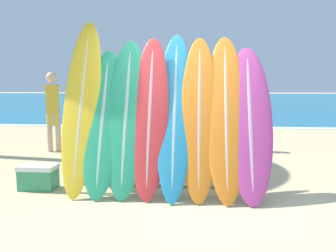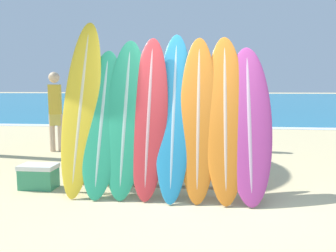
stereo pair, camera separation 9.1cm
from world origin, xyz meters
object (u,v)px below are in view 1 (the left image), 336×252
(surfboard_slot_6, at_px, (226,115))
(person_far_left, at_px, (148,104))
(surfboard_slot_7, at_px, (250,121))
(surfboard_slot_0, at_px, (82,105))
(surfboard_slot_5, at_px, (199,115))
(surfboard_slot_3, at_px, (150,115))
(surfboard_slot_4, at_px, (175,112))
(person_near_water, at_px, (53,109))
(surfboard_slot_1, at_px, (103,121))
(person_mid_beach, at_px, (231,115))
(surfboard_slot_2, at_px, (126,116))
(surfboard_rack, at_px, (163,162))
(cooler_box, at_px, (38,177))

(surfboard_slot_6, bearing_deg, person_far_left, 108.39)
(surfboard_slot_7, bearing_deg, surfboard_slot_0, 178.44)
(surfboard_slot_5, bearing_deg, surfboard_slot_3, -178.20)
(surfboard_slot_5, xyz_separation_m, person_far_left, (-1.56, 5.77, -0.16))
(surfboard_slot_0, relative_size, surfboard_slot_4, 1.08)
(surfboard_slot_6, bearing_deg, person_near_water, 143.32)
(surfboard_slot_1, bearing_deg, person_mid_beach, 57.19)
(surfboard_slot_3, bearing_deg, surfboard_slot_2, -179.71)
(surfboard_rack, xyz_separation_m, surfboard_slot_7, (1.16, 0.06, 0.57))
(surfboard_rack, bearing_deg, cooler_box, 176.58)
(surfboard_rack, relative_size, surfboard_slot_2, 1.24)
(surfboard_slot_1, relative_size, surfboard_slot_4, 0.89)
(surfboard_slot_3, bearing_deg, surfboard_slot_5, 1.80)
(surfboard_slot_0, height_order, surfboard_slot_7, surfboard_slot_0)
(surfboard_slot_2, distance_m, surfboard_slot_3, 0.33)
(surfboard_slot_2, height_order, surfboard_slot_5, surfboard_slot_5)
(surfboard_rack, relative_size, surfboard_slot_7, 1.31)
(surfboard_slot_4, relative_size, person_mid_beach, 1.50)
(person_near_water, bearing_deg, cooler_box, 98.06)
(cooler_box, bearing_deg, surfboard_rack, -3.42)
(person_near_water, distance_m, person_far_left, 3.51)
(surfboard_slot_2, distance_m, person_mid_beach, 3.71)
(surfboard_slot_7, bearing_deg, surfboard_slot_5, 177.54)
(surfboard_rack, xyz_separation_m, surfboard_slot_3, (-0.18, 0.06, 0.64))
(person_mid_beach, xyz_separation_m, cooler_box, (-3.10, -3.20, -0.65))
(surfboard_slot_3, height_order, person_far_left, surfboard_slot_3)
(surfboard_slot_1, relative_size, surfboard_slot_2, 0.93)
(surfboard_slot_1, xyz_separation_m, person_mid_beach, (2.10, 3.26, -0.18))
(cooler_box, bearing_deg, surfboard_slot_7, -1.01)
(surfboard_slot_4, bearing_deg, surfboard_slot_7, -3.35)
(surfboard_slot_1, height_order, surfboard_slot_4, surfboard_slot_4)
(surfboard_slot_1, relative_size, surfboard_slot_6, 0.91)
(person_far_left, xyz_separation_m, cooler_box, (-0.77, -5.75, -0.76))
(surfboard_slot_2, relative_size, person_near_water, 1.20)
(surfboard_slot_4, height_order, cooler_box, surfboard_slot_4)
(surfboard_slot_0, distance_m, person_far_left, 5.75)
(surfboard_slot_2, distance_m, surfboard_slot_7, 1.67)
(surfboard_rack, distance_m, cooler_box, 1.86)
(surfboard_rack, bearing_deg, surfboard_slot_7, 2.81)
(surfboard_slot_1, bearing_deg, surfboard_slot_2, 3.20)
(surfboard_slot_6, distance_m, person_near_water, 4.55)
(surfboard_slot_6, height_order, person_far_left, surfboard_slot_6)
(surfboard_slot_4, bearing_deg, surfboard_slot_2, -175.44)
(person_mid_beach, distance_m, cooler_box, 4.50)
(surfboard_slot_5, xyz_separation_m, surfboard_slot_7, (0.67, -0.03, -0.07))
(surfboard_slot_2, xyz_separation_m, surfboard_slot_3, (0.33, 0.00, 0.02))
(surfboard_slot_7, bearing_deg, person_near_water, 145.22)
(surfboard_rack, height_order, surfboard_slot_4, surfboard_slot_4)
(surfboard_slot_0, relative_size, cooler_box, 4.71)
(surfboard_slot_1, distance_m, person_near_water, 3.39)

